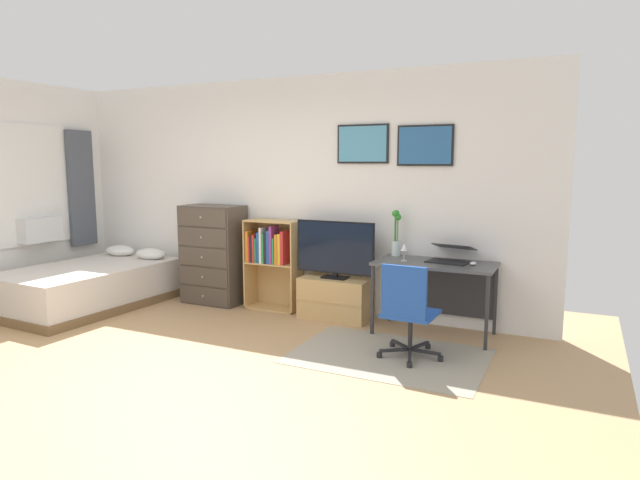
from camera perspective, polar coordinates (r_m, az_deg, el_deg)
The scene contains 14 objects.
ground_plane at distance 4.84m, azimuth -17.80°, elevation -13.17°, with size 7.20×7.20×0.00m, color tan.
wall_back_with_posters at distance 6.49m, azimuth -3.26°, elevation 4.84°, with size 6.12×0.09×2.70m.
area_rug at distance 5.05m, azimuth 7.20°, elevation -11.89°, with size 1.70×1.20×0.01m, color #9E937F.
bed at distance 7.18m, azimuth -22.93°, elevation -4.39°, with size 1.35×2.07×0.62m.
dresser at distance 6.84m, azimuth -11.08°, elevation -1.49°, with size 0.75×0.46×1.21m.
bookshelf at distance 6.44m, azimuth -5.09°, elevation -1.62°, with size 0.65×0.30×1.06m.
tv_stand at distance 6.10m, azimuth 1.64°, elevation -6.08°, with size 0.78×0.41×0.46m.
television at distance 5.97m, azimuth 1.57°, elevation -1.02°, with size 0.92×0.16×0.63m.
desk at distance 5.65m, azimuth 12.09°, elevation -3.52°, with size 1.18×0.60×0.74m.
office_chair at distance 4.85m, azimuth 9.14°, elevation -7.14°, with size 0.56×0.58×0.86m.
laptop at distance 5.63m, azimuth 13.54°, elevation -1.50°, with size 0.45×0.48×0.17m.
computer_mouse at distance 5.48m, azimuth 15.71°, elevation -2.37°, with size 0.06×0.10×0.03m, color silver.
bamboo_vase at distance 5.83m, azimuth 7.94°, elevation 0.68°, with size 0.10×0.10×0.49m.
wine_glass at distance 5.54m, azimuth 8.78°, elevation -0.81°, with size 0.07×0.07×0.18m.
Camera 1 is at (3.16, -3.23, 1.72)m, focal length 30.62 mm.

